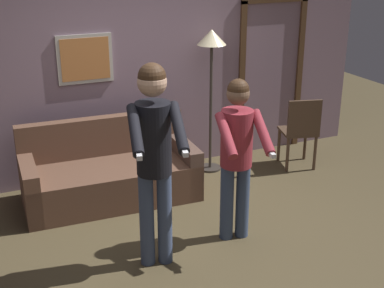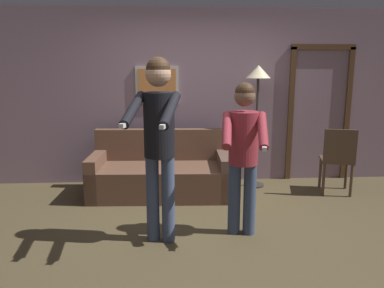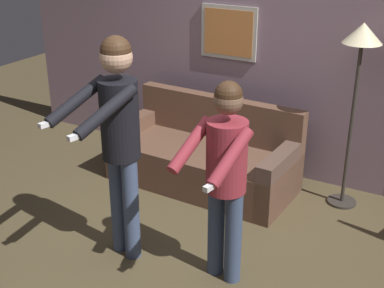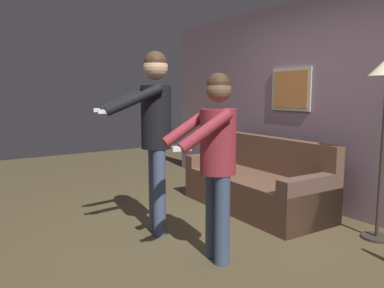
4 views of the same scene
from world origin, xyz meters
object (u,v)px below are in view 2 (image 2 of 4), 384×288
at_px(torchiere_lamp, 258,85).
at_px(person_standing_left, 159,131).
at_px(dining_chair_distant, 338,157).
at_px(person_standing_right, 243,146).
at_px(couch, 161,175).

xyz_separation_m(torchiere_lamp, person_standing_left, (-1.37, -1.74, -0.36)).
bearing_deg(dining_chair_distant, person_standing_left, -151.57).
relative_size(person_standing_left, dining_chair_distant, 1.98).
distance_m(person_standing_right, dining_chair_distant, 2.01).
relative_size(torchiere_lamp, dining_chair_distant, 1.91).
relative_size(torchiere_lamp, person_standing_right, 1.11).
bearing_deg(person_standing_left, person_standing_right, 7.77).
bearing_deg(person_standing_left, couch, 90.82).
bearing_deg(torchiere_lamp, person_standing_right, -107.65).
bearing_deg(torchiere_lamp, dining_chair_distant, -22.20).
height_order(person_standing_left, dining_chair_distant, person_standing_left).
bearing_deg(person_standing_right, person_standing_left, -172.23).
bearing_deg(dining_chair_distant, couch, 176.74).
bearing_deg(dining_chair_distant, person_standing_right, -142.68).
bearing_deg(person_standing_right, couch, 123.30).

